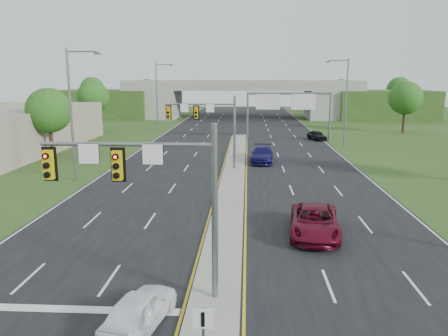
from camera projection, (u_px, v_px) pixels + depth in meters
The scene contains 23 objects.
ground at pixel (215, 300), 17.22m from camera, with size 240.00×240.00×0.00m, color #2D4819.
road at pixel (237, 152), 51.44m from camera, with size 24.00×160.00×0.02m, color black.
median at pixel (234, 173), 39.69m from camera, with size 2.00×54.00×0.16m, color gray.
lane_markings at pixel (230, 162), 45.52m from camera, with size 23.72×160.00×0.01m.
signal_mast_near at pixel (154, 184), 16.31m from camera, with size 6.62×0.60×7.00m.
signal_mast_far at pixel (210, 120), 40.75m from camera, with size 6.62×0.60×7.00m.
keep_right_sign at pixel (203, 331), 12.48m from camera, with size 0.60×0.13×2.20m.
sign_gantry at pixel (288, 103), 59.73m from camera, with size 11.58×0.44×6.67m.
overpass at pixel (242, 102), 94.72m from camera, with size 80.00×14.00×8.10m.
lightpole_l_mid at pixel (73, 109), 36.23m from camera, with size 2.85×0.25×11.00m.
lightpole_l_far at pixel (158, 94), 70.46m from camera, with size 2.85×0.25×11.00m.
lightpole_r_far at pixel (345, 98), 54.39m from camera, with size 2.85×0.25×11.00m.
tree_l_near at pixel (49, 111), 46.55m from camera, with size 4.80×4.80×7.60m.
tree_l_mid at pixel (93, 97), 71.14m from camera, with size 5.20×5.20×8.12m.
tree_r_mid at pixel (406, 98), 68.52m from camera, with size 5.20×5.20×8.12m.
tree_back_a at pixel (92, 89), 109.94m from camera, with size 6.00×6.00×8.85m.
tree_back_b at pixel (147, 90), 109.27m from camera, with size 5.60×5.60×8.32m.
tree_back_c at pixel (341, 91), 106.76m from camera, with size 5.60×5.60×8.32m.
tree_back_d at pixel (399, 89), 105.95m from camera, with size 6.00×6.00×8.85m.
car_white at pixel (140, 309), 15.25m from camera, with size 1.57×3.90×1.33m, color white.
car_far_a at pixel (315, 221), 24.17m from camera, with size 2.62×5.68×1.58m, color #5A091C.
car_far_b at pixel (262, 154), 45.23m from camera, with size 2.23×5.49×1.59m, color #0E0B46.
car_far_c at pixel (317, 135), 61.41m from camera, with size 1.55×3.85×1.31m, color black.
Camera 1 is at (1.20, -15.76, 8.61)m, focal length 35.00 mm.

